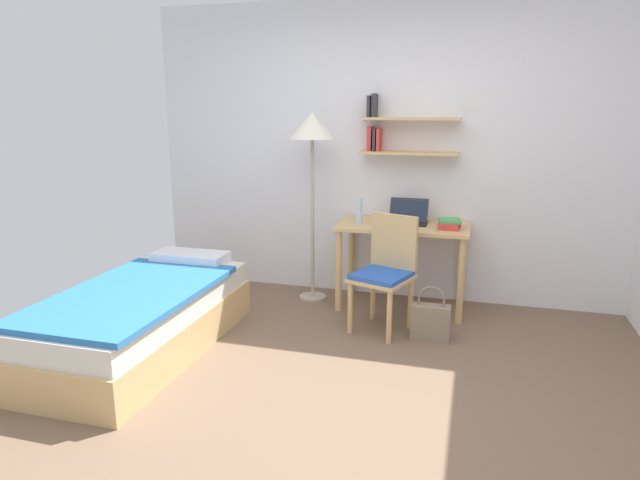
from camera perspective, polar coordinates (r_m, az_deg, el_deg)
The scene contains 10 objects.
ground_plane at distance 3.40m, azimuth 1.49°, elevation -16.34°, with size 5.28×5.28×0.00m, color brown.
wall_back at distance 4.95m, azimuth 7.51°, elevation 8.95°, with size 4.40×0.27×2.60m.
bed at distance 4.13m, azimuth -17.87°, elevation -7.72°, with size 0.88×1.85×0.54m.
desk at distance 4.72m, azimuth 8.57°, elevation 0.05°, with size 1.10×0.58×0.73m.
desk_chair at distance 4.27m, azimuth 6.80°, elevation -3.01°, with size 0.52×0.53×0.89m.
standing_lamp at distance 4.75m, azimuth -0.81°, elevation 10.71°, with size 0.40×0.40×1.65m.
laptop at distance 4.75m, azimuth 9.11°, elevation 2.38°, with size 0.33×0.23×0.20m.
water_bottle at distance 4.68m, azimuth 4.05°, elevation 3.05°, with size 0.06×0.06×0.22m, color silver.
book_stack at distance 4.61m, azimuth 13.25°, elevation 1.65°, with size 0.20×0.24×0.07m.
handbag at distance 4.22m, azimuth 11.36°, elevation -8.22°, with size 0.29×0.11×0.42m.
Camera 1 is at (0.72, -2.86, 1.70)m, focal length 30.90 mm.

